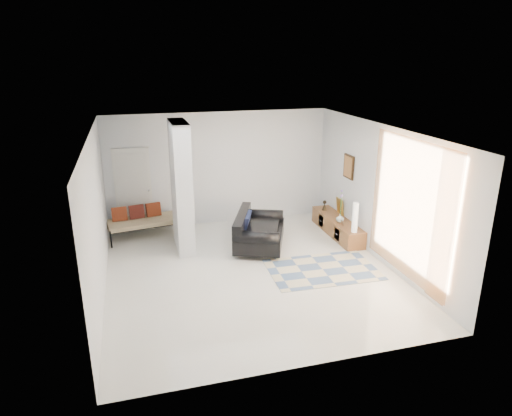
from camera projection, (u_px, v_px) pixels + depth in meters
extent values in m
plane|color=beige|center=(250.00, 272.00, 9.05)|extent=(6.00, 6.00, 0.00)
plane|color=white|center=(250.00, 131.00, 8.15)|extent=(6.00, 6.00, 0.00)
plane|color=silver|center=(219.00, 169.00, 11.34)|extent=(6.00, 0.00, 6.00)
plane|color=silver|center=(310.00, 275.00, 5.86)|extent=(6.00, 0.00, 6.00)
plane|color=silver|center=(97.00, 218.00, 7.90)|extent=(0.00, 6.00, 6.00)
plane|color=silver|center=(380.00, 194.00, 9.30)|extent=(0.00, 6.00, 6.00)
cube|color=silver|center=(181.00, 187.00, 9.78)|extent=(0.35, 1.20, 2.80)
cube|color=silver|center=(133.00, 190.00, 10.89)|extent=(0.85, 0.06, 2.04)
plane|color=orange|center=(409.00, 209.00, 8.21)|extent=(0.00, 2.55, 2.55)
cube|color=#301D0D|center=(349.00, 167.00, 10.47)|extent=(0.04, 0.45, 0.55)
cube|color=brown|center=(337.00, 226.00, 10.88)|extent=(0.45, 2.06, 0.40)
cube|color=#301D0D|center=(337.00, 234.00, 10.41)|extent=(0.02, 0.27, 0.28)
cube|color=#301D0D|center=(321.00, 221.00, 11.25)|extent=(0.02, 0.27, 0.28)
cube|color=gold|center=(340.00, 206.00, 11.06)|extent=(0.09, 0.32, 0.40)
cube|color=silver|center=(342.00, 223.00, 10.36)|extent=(0.04, 0.10, 0.12)
cylinder|color=silver|center=(238.00, 256.00, 9.63)|extent=(0.05, 0.05, 0.10)
cylinder|color=silver|center=(246.00, 232.00, 10.98)|extent=(0.05, 0.05, 0.10)
cylinder|color=silver|center=(275.00, 258.00, 9.55)|extent=(0.05, 0.05, 0.10)
cylinder|color=silver|center=(279.00, 233.00, 10.90)|extent=(0.05, 0.05, 0.10)
cube|color=black|center=(260.00, 236.00, 10.20)|extent=(1.55, 1.92, 0.30)
cube|color=black|center=(242.00, 221.00, 10.14)|extent=(0.80, 1.62, 0.36)
cylinder|color=black|center=(257.00, 238.00, 9.46)|extent=(0.99, 0.61, 0.28)
cylinder|color=black|center=(263.00, 215.00, 10.80)|extent=(0.99, 0.61, 0.28)
cube|color=black|center=(247.00, 220.00, 10.12)|extent=(0.36, 0.62, 0.31)
cylinder|color=black|center=(111.00, 240.00, 10.11)|extent=(0.04, 0.04, 0.40)
cylinder|color=black|center=(184.00, 228.00, 10.77)|extent=(0.04, 0.04, 0.40)
cylinder|color=black|center=(107.00, 229.00, 10.70)|extent=(0.04, 0.04, 0.40)
cylinder|color=black|center=(176.00, 219.00, 11.36)|extent=(0.04, 0.04, 0.40)
cube|color=beige|center=(145.00, 222.00, 10.68)|extent=(1.78, 0.96, 0.12)
cube|color=maroon|center=(119.00, 214.00, 10.52)|extent=(0.36, 0.22, 0.33)
cube|color=#571D15|center=(137.00, 212.00, 10.68)|extent=(0.36, 0.22, 0.33)
cube|color=maroon|center=(153.00, 209.00, 10.83)|extent=(0.36, 0.22, 0.33)
cube|color=beige|center=(322.00, 269.00, 9.14)|extent=(2.19, 1.50, 0.01)
cylinder|color=white|center=(355.00, 218.00, 9.91)|extent=(0.12, 0.12, 0.66)
imported|color=white|center=(340.00, 218.00, 10.58)|extent=(0.21, 0.21, 0.19)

